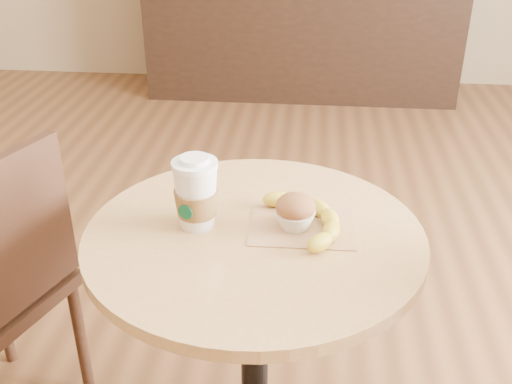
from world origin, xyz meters
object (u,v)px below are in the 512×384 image
(coffee_cup, at_px, (196,195))
(muffin, at_px, (295,212))
(cafe_table, at_px, (254,298))
(banana, at_px, (303,220))

(coffee_cup, xyz_separation_m, muffin, (0.22, 0.01, -0.03))
(cafe_table, xyz_separation_m, muffin, (0.09, 0.02, 0.23))
(coffee_cup, height_order, banana, coffee_cup)
(cafe_table, bearing_deg, coffee_cup, 173.90)
(cafe_table, xyz_separation_m, banana, (0.11, 0.02, 0.21))
(muffin, xyz_separation_m, banana, (0.02, 0.00, -0.02))
(muffin, distance_m, banana, 0.03)
(muffin, height_order, banana, muffin)
(muffin, relative_size, banana, 0.36)
(cafe_table, bearing_deg, muffin, 13.99)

